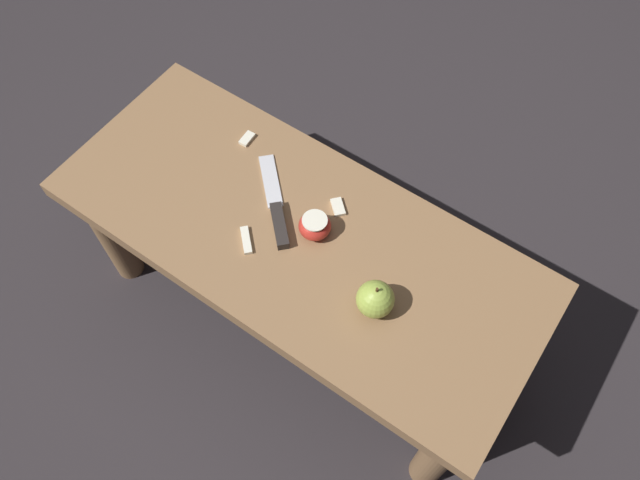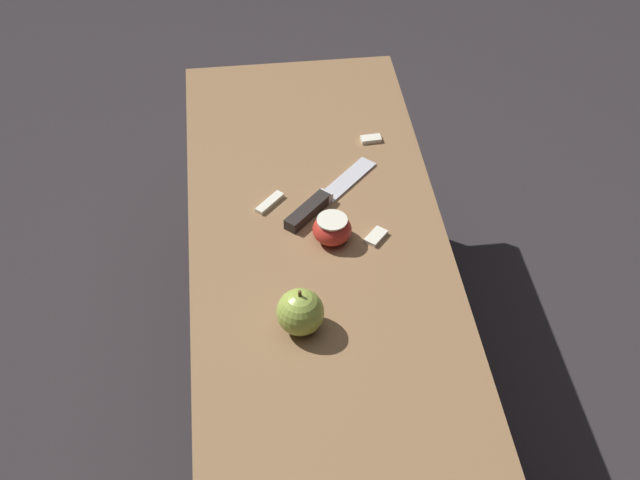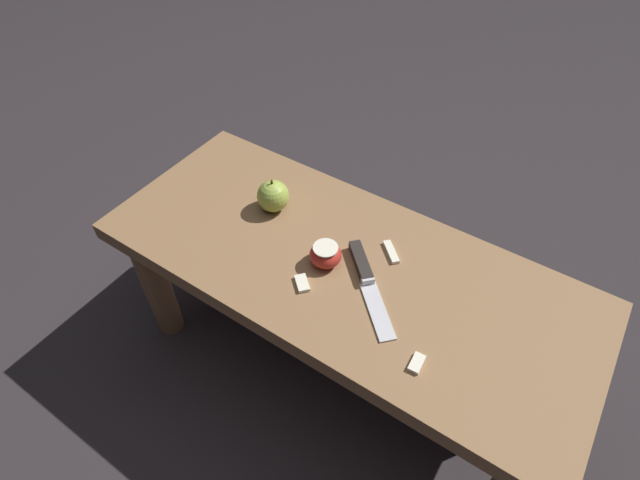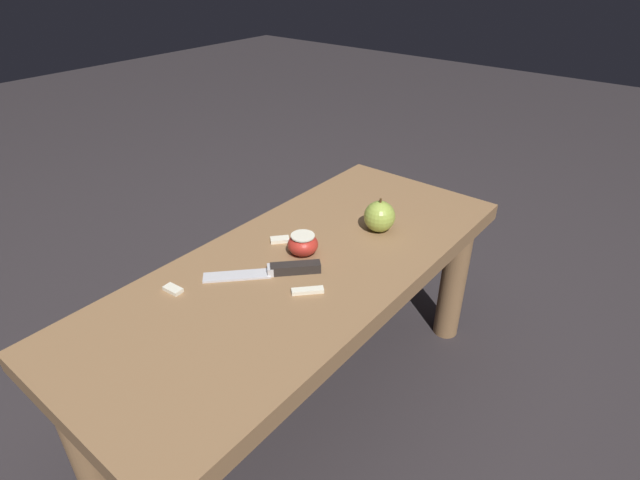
% 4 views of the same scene
% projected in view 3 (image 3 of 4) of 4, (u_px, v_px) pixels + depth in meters
% --- Properties ---
extents(ground_plane, '(8.00, 8.00, 0.00)m').
position_uv_depth(ground_plane, '(338.00, 363.00, 1.31)').
color(ground_plane, '#2D282B').
extents(wooden_bench, '(1.03, 0.43, 0.41)m').
position_uv_depth(wooden_bench, '(342.00, 285.00, 1.07)').
color(wooden_bench, olive).
rests_on(wooden_bench, ground_plane).
extents(knife, '(0.19, 0.18, 0.02)m').
position_uv_depth(knife, '(365.00, 274.00, 0.98)').
color(knife, silver).
rests_on(knife, wooden_bench).
extents(apple_whole, '(0.07, 0.07, 0.08)m').
position_uv_depth(apple_whole, '(273.00, 196.00, 1.10)').
color(apple_whole, '#9EB747').
rests_on(apple_whole, wooden_bench).
extents(apple_cut, '(0.07, 0.07, 0.05)m').
position_uv_depth(apple_cut, '(325.00, 255.00, 1.00)').
color(apple_cut, red).
rests_on(apple_cut, wooden_bench).
extents(apple_slice_near_knife, '(0.02, 0.04, 0.01)m').
position_uv_depth(apple_slice_near_knife, '(417.00, 363.00, 0.85)').
color(apple_slice_near_knife, white).
rests_on(apple_slice_near_knife, wooden_bench).
extents(apple_slice_center, '(0.06, 0.05, 0.01)m').
position_uv_depth(apple_slice_center, '(391.00, 252.00, 1.03)').
color(apple_slice_center, white).
rests_on(apple_slice_center, wooden_bench).
extents(apple_slice_near_bowl, '(0.05, 0.04, 0.01)m').
position_uv_depth(apple_slice_near_bowl, '(302.00, 283.00, 0.97)').
color(apple_slice_near_bowl, white).
rests_on(apple_slice_near_bowl, wooden_bench).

